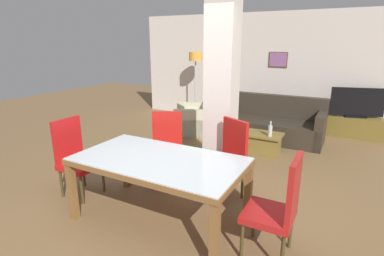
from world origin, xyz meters
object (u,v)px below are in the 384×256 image
Objects in this scene: dining_chair_far_right at (228,157)px; floor_lamp at (196,63)px; armchair at (196,120)px; bottle at (270,130)px; dining_chair_far_left at (167,146)px; tv_screen at (357,103)px; tv_stand at (353,127)px; dining_chair_head_left at (75,155)px; dining_table at (159,170)px; coffee_table at (262,143)px; sofa at (273,125)px; dining_chair_head_right at (279,205)px.

dining_chair_far_right is 4.25m from floor_lamp.
floor_lamp is (-0.56, 1.04, 1.21)m from armchair.
armchair is at bearing 158.46° from bottle.
tv_screen is at bearing -150.60° from dining_chair_far_left.
dining_chair_far_right is at bearing -111.61° from tv_stand.
dining_chair_head_left is at bearing -125.42° from tv_stand.
tv_stand is (1.33, 2.05, -0.27)m from bottle.
tv_screen reaches higher than dining_table.
floor_lamp reaches higher than tv_screen.
floor_lamp is (-3.76, -0.26, 0.73)m from tv_screen.
dining_chair_far_left is 1.00× the size of dining_chair_head_left.
coffee_table is 2.50m from tv_screen.
sofa is 1.17× the size of floor_lamp.
dining_chair_far_left is at bearing -68.87° from floor_lamp.
dining_chair_far_right is at bearing -56.52° from floor_lamp.
dining_chair_far_left is at bearing 117.91° from dining_table.
tv_screen is at bearing -7.37° from dining_chair_head_right.
tv_screen reaches higher than dining_chair_head_right.
armchair is at bearing -27.46° from dining_chair_far_right.
tv_screen is (0.00, 0.00, 0.53)m from tv_stand.
coffee_table is (-0.01, 1.78, -0.35)m from dining_chair_far_right.
armchair is at bearing 110.74° from dining_table.
armchair is (-2.60, 3.33, -0.27)m from dining_chair_head_right.
sofa is (-0.05, 2.74, -0.25)m from dining_chair_far_right.
dining_chair_head_right reaches higher than dining_table.
dining_chair_far_left is (-1.81, 0.89, 0.00)m from dining_chair_head_right.
dining_chair_far_left is 2.59m from armchair.
dining_chair_head_right is at bearing 0.00° from dining_table.
coffee_table is 2.58× the size of bottle.
dining_chair_head_left is 0.59× the size of floor_lamp.
bottle is 2.45m from tv_screen.
dining_table is 1.82× the size of dining_chair_far_left.
dining_chair_far_right is 1.27m from dining_chair_head_right.
armchair is 1.69m from floor_lamp.
floor_lamp is (-0.46, 4.38, 0.93)m from dining_chair_head_left.
dining_chair_head_right is at bearing -54.18° from floor_lamp.
dining_chair_head_left is 5.70m from tv_stand.
dining_table is 6.95× the size of bottle.
coffee_table is (0.05, -0.97, -0.10)m from sofa.
sofa is 1.87m from tv_screen.
dining_chair_head_left reaches higher than sofa.
dining_table is 1.36m from dining_chair_head_left.
coffee_table is 0.56× the size of tv_stand.
dining_chair_head_left is at bearing 180.00° from dining_table.
dining_chair_far_left is at bearing 42.18° from tv_screen.
bottle is 0.16× the size of floor_lamp.
armchair is 0.69× the size of floor_lamp.
floor_lamp reaches higher than dining_chair_far_right.
dining_table is 1.04m from dining_chair_far_right.
bottle is at bearing -122.99° from tv_stand.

